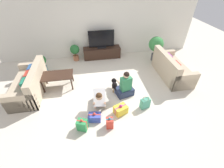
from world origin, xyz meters
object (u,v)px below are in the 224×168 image
Objects in this scene: coffee_table at (57,76)px; potted_plant_corner_left at (42,62)px; dog at (114,84)px; gift_box_d at (82,125)px; tv at (101,40)px; gift_box_a at (95,117)px; person_kneeling at (100,98)px; gift_bag_a at (145,103)px; sofa_right at (171,69)px; tv_console at (102,53)px; gift_box_b at (110,123)px; sofa_left at (30,84)px; potted_plant_back_left at (75,51)px; person_sitting at (125,87)px; potted_plant_corner_right at (156,45)px; gift_box_c at (121,110)px.

coffee_table is 1.29m from potted_plant_corner_left.
gift_box_d is at bearing 56.02° from dog.
gift_box_d is (-0.93, -3.65, -0.65)m from tv.
coffee_table is at bearing 123.61° from gift_box_a.
person_kneeling is 1.31m from gift_bag_a.
gift_box_d reaches higher than gift_box_a.
sofa_right is 2.97m from tv_console.
potted_plant_corner_left is 0.84× the size of person_kneeling.
potted_plant_corner_left is 3.69m from gift_box_b.
dog is (-2.19, -0.42, -0.10)m from sofa_right.
dog is at bearing 57.17° from gift_box_a.
tv reaches higher than coffee_table.
person_kneeling is 1.47× the size of dog.
dog is (2.67, -0.32, -0.10)m from sofa_left.
sofa_right reaches higher than gift_box_b.
tv_console is 3.47m from gift_box_a.
tv_console is 2.98m from person_kneeling.
dog is at bearing 83.26° from sofa_left.
gift_box_d reaches higher than gift_box_b.
gift_box_a is (-0.61, -3.42, -0.13)m from tv_console.
potted_plant_back_left is 3.43m from gift_box_a.
sofa_right is 2.95m from person_kneeling.
person_sitting is at bearing 38.71° from gift_box_d.
tv reaches higher than tv_console.
tv_console is at bearing 86.21° from gift_box_b.
coffee_table is at bearing 89.47° from sofa_right.
person_sitting reaches higher than person_kneeling.
tv_console is 0.57m from tv.
dog is 1.50m from gift_box_b.
sofa_left reaches higher than gift_box_b.
potted_plant_corner_right reaches higher than dog.
sofa_left reaches higher than gift_box_d.
tv_console is 3.77m from gift_box_d.
potted_plant_corner_right is 3.38m from potted_plant_back_left.
potted_plant_corner_right reaches higher than coffee_table.
person_sitting is 0.80m from gift_bag_a.
gift_box_c is at bearing 92.74° from dog.
tv_console is (-2.33, 1.84, -0.07)m from sofa_right.
gift_box_d is (0.22, -3.60, -0.28)m from potted_plant_back_left.
potted_plant_corner_left reaches higher than gift_bag_a.
gift_box_b is at bearing -71.67° from person_kneeling.
sofa_left is 1.25m from potted_plant_corner_left.
gift_bag_a is (0.44, -0.64, -0.15)m from person_sitting.
person_sitting is 2.49× the size of gift_box_a.
sofa_right reaches higher than gift_box_a.
gift_box_d is (0.75, -1.85, -0.27)m from coffee_table.
tv_console is at bearing 92.20° from gift_box_c.
dog is at bearing -31.59° from potted_plant_corner_left.
potted_plant_back_left is (-1.14, -0.05, 0.20)m from tv_console.
tv_console reaches higher than gift_box_d.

